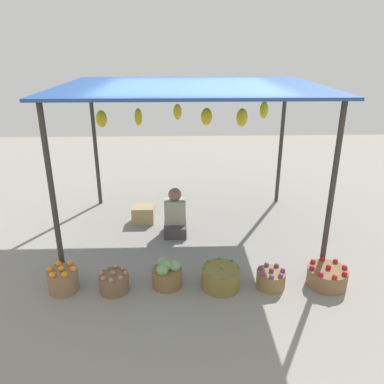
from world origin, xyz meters
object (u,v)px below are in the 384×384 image
(wooden_crate_near_vendor, at_px, (143,214))
(basket_purple_onions, at_px, (271,278))
(basket_oranges, at_px, (63,279))
(basket_red_apples, at_px, (327,276))
(vendor_person, at_px, (175,216))
(basket_cabbages, at_px, (167,274))
(basket_green_chilies, at_px, (221,278))
(basket_potatoes, at_px, (114,282))

(wooden_crate_near_vendor, bearing_deg, basket_purple_onions, -47.40)
(basket_oranges, bearing_deg, basket_red_apples, 0.11)
(vendor_person, relative_size, basket_red_apples, 1.55)
(vendor_person, xyz_separation_m, basket_cabbages, (-0.09, -1.45, -0.13))
(basket_cabbages, bearing_deg, wooden_crate_near_vendor, 103.98)
(basket_cabbages, height_order, wooden_crate_near_vendor, basket_cabbages)
(vendor_person, distance_m, basket_oranges, 2.06)
(basket_cabbages, bearing_deg, vendor_person, 86.32)
(basket_green_chilies, relative_size, wooden_crate_near_vendor, 1.30)
(basket_potatoes, bearing_deg, basket_cabbages, 7.48)
(basket_cabbages, xyz_separation_m, wooden_crate_near_vendor, (-0.47, 1.89, -0.02))
(basket_purple_onions, height_order, wooden_crate_near_vendor, wooden_crate_near_vendor)
(basket_potatoes, xyz_separation_m, basket_purple_onions, (1.99, 0.02, -0.01))
(basket_oranges, bearing_deg, basket_purple_onions, -0.20)
(vendor_person, height_order, basket_oranges, vendor_person)
(vendor_person, relative_size, basket_oranges, 2.07)
(basket_oranges, xyz_separation_m, basket_potatoes, (0.64, -0.03, -0.03))
(vendor_person, xyz_separation_m, basket_purple_onions, (1.23, -1.52, -0.18))
(basket_oranges, height_order, basket_red_apples, basket_oranges)
(basket_oranges, height_order, basket_cabbages, basket_cabbages)
(basket_cabbages, relative_size, basket_red_apples, 0.76)
(basket_red_apples, relative_size, wooden_crate_near_vendor, 1.35)
(basket_cabbages, height_order, basket_green_chilies, basket_cabbages)
(basket_oranges, xyz_separation_m, basket_red_apples, (3.37, 0.01, -0.03))
(vendor_person, relative_size, wooden_crate_near_vendor, 2.09)
(basket_oranges, distance_m, wooden_crate_near_vendor, 2.12)
(basket_green_chilies, relative_size, basket_red_apples, 0.96)
(basket_oranges, xyz_separation_m, basket_cabbages, (1.30, 0.06, 0.01))
(basket_purple_onions, bearing_deg, basket_potatoes, -179.36)
(basket_cabbages, distance_m, basket_red_apples, 2.06)
(basket_green_chilies, bearing_deg, basket_cabbages, 175.17)
(basket_cabbages, relative_size, wooden_crate_near_vendor, 1.03)
(basket_oranges, bearing_deg, basket_cabbages, 2.46)
(basket_potatoes, relative_size, basket_cabbages, 0.97)
(basket_cabbages, bearing_deg, basket_red_apples, -1.38)
(basket_oranges, relative_size, basket_cabbages, 0.98)
(basket_oranges, bearing_deg, basket_potatoes, -2.78)
(vendor_person, xyz_separation_m, wooden_crate_near_vendor, (-0.56, 0.44, -0.15))
(basket_green_chilies, xyz_separation_m, wooden_crate_near_vendor, (-1.16, 1.95, 0.00))
(basket_potatoes, bearing_deg, basket_purple_onions, 0.64)
(basket_cabbages, xyz_separation_m, basket_red_apples, (2.06, -0.05, -0.04))
(wooden_crate_near_vendor, bearing_deg, basket_red_apples, -37.48)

